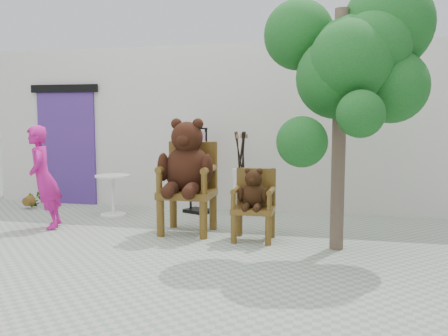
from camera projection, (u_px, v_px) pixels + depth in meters
name	position (u px, v px, depth m)	size (l,w,h in m)	color
ground_plane	(170.00, 246.00, 6.25)	(60.00, 60.00, 0.00)	#989E8E
back_wall	(222.00, 128.00, 9.11)	(9.00, 1.00, 3.00)	silver
doorway	(67.00, 145.00, 9.28)	(1.40, 0.11, 2.33)	#47287A
chair_big	(188.00, 169.00, 6.89)	(0.82, 0.88, 1.68)	#4E3510
chair_small	(254.00, 197.00, 6.51)	(0.56, 0.54, 1.00)	#4E3510
person	(44.00, 178.00, 7.17)	(0.57, 0.37, 1.56)	#BA167F
cafe_table	(113.00, 190.00, 8.17)	(0.60, 0.60, 0.70)	white
display_stand	(198.00, 180.00, 8.40)	(0.55, 0.50, 1.51)	black
stool_bucket	(240.00, 179.00, 8.15)	(0.32, 0.32, 1.45)	white
tree	(355.00, 59.00, 5.86)	(2.14, 1.71, 3.40)	#47362B
potted_plant	(33.00, 199.00, 8.86)	(0.33, 0.29, 0.37)	#103D18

